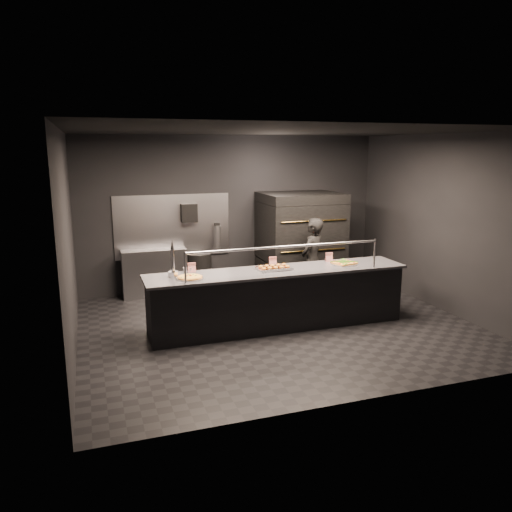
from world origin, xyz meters
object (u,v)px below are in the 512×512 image
object	(u,v)px
slider_tray_a	(271,268)
trash_bin	(199,273)
service_counter	(278,298)
beer_tap	(173,266)
prep_shelf	(155,273)
pizza_oven	(300,241)
round_pizza	(190,277)
slider_tray_b	(277,267)
worker	(312,261)
fire_extinguisher	(217,237)
square_pizza	(344,263)
towel_dispenser	(189,213)

from	to	relation	value
slider_tray_a	trash_bin	world-z (taller)	slider_tray_a
service_counter	beer_tap	xyz separation A→B (m)	(-1.61, 0.09, 0.61)
prep_shelf	slider_tray_a	size ratio (longest dim) A/B	2.58
pizza_oven	round_pizza	distance (m)	3.26
slider_tray_b	worker	size ratio (longest dim) A/B	0.29
service_counter	slider_tray_b	size ratio (longest dim) A/B	9.24
pizza_oven	fire_extinguisher	bearing A→B (deg)	162.11
prep_shelf	slider_tray_b	bearing A→B (deg)	-54.71
prep_shelf	slider_tray_b	xyz separation A→B (m)	(1.60, -2.26, 0.50)
trash_bin	beer_tap	bearing A→B (deg)	-111.61
trash_bin	worker	distance (m)	2.22
service_counter	trash_bin	xyz separation A→B (m)	(-0.76, 2.22, -0.07)
service_counter	pizza_oven	size ratio (longest dim) A/B	2.15
service_counter	round_pizza	world-z (taller)	service_counter
trash_bin	square_pizza	bearing A→B (deg)	-48.98
round_pizza	slider_tray_b	world-z (taller)	slider_tray_b
towel_dispenser	round_pizza	size ratio (longest dim) A/B	0.85
service_counter	round_pizza	distance (m)	1.47
round_pizza	square_pizza	world-z (taller)	square_pizza
slider_tray_b	towel_dispenser	bearing A→B (deg)	111.11
pizza_oven	towel_dispenser	xyz separation A→B (m)	(-2.10, 0.49, 0.58)
prep_shelf	beer_tap	distance (m)	2.32
towel_dispenser	worker	distance (m)	2.52
service_counter	trash_bin	bearing A→B (deg)	108.93
slider_tray_b	trash_bin	xyz separation A→B (m)	(-0.76, 2.16, -0.55)
service_counter	beer_tap	size ratio (longest dim) A/B	7.37
beer_tap	slider_tray_b	world-z (taller)	beer_tap
pizza_oven	beer_tap	world-z (taller)	pizza_oven
round_pizza	worker	world-z (taller)	worker
round_pizza	service_counter	bearing A→B (deg)	2.87
beer_tap	pizza_oven	bearing A→B (deg)	32.86
fire_extinguisher	slider_tray_a	world-z (taller)	fire_extinguisher
towel_dispenser	round_pizza	distance (m)	2.58
service_counter	prep_shelf	size ratio (longest dim) A/B	3.42
towel_dispenser	slider_tray_b	size ratio (longest dim) A/B	0.79
slider_tray_b	worker	distance (m)	1.38
prep_shelf	square_pizza	size ratio (longest dim) A/B	2.84
fire_extinguisher	square_pizza	xyz separation A→B (m)	(1.50, -2.38, -0.12)
beer_tap	worker	distance (m)	2.79
beer_tap	slider_tray_a	size ratio (longest dim) A/B	1.20
service_counter	fire_extinguisher	world-z (taller)	service_counter
fire_extinguisher	square_pizza	world-z (taller)	fire_extinguisher
towel_dispenser	slider_tray_a	bearing A→B (deg)	-71.16
round_pizza	worker	distance (m)	2.63
slider_tray_b	prep_shelf	bearing A→B (deg)	125.29
slider_tray_b	worker	xyz separation A→B (m)	(1.02, 0.90, -0.17)
service_counter	prep_shelf	world-z (taller)	service_counter
service_counter	slider_tray_a	world-z (taller)	service_counter
fire_extinguisher	slider_tray_a	bearing A→B (deg)	-83.94
worker	square_pizza	bearing A→B (deg)	59.52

